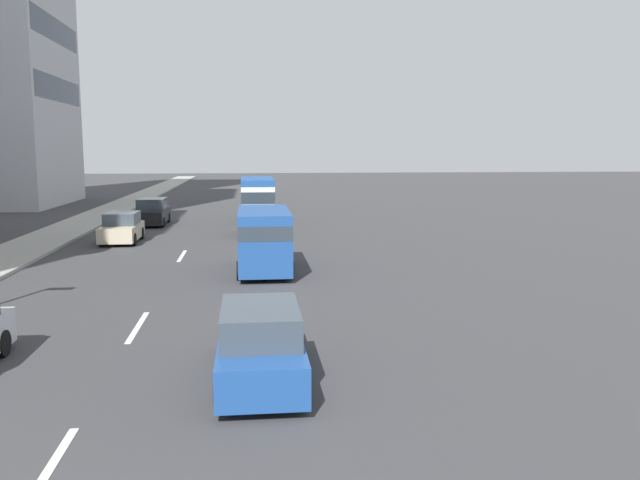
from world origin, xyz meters
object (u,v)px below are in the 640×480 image
at_px(car_fourth, 122,228).
at_px(car_sixth, 152,212).
at_px(car_second, 256,222).
at_px(minibus_lead, 257,197).
at_px(van_fifth, 264,237).
at_px(car_seventh, 260,344).

relative_size(car_fourth, car_sixth, 0.88).
xyz_separation_m(car_second, car_sixth, (5.70, 6.70, 0.07)).
relative_size(minibus_lead, van_fifth, 1.30).
distance_m(minibus_lead, car_second, 7.47).
bearing_deg(car_fourth, car_second, 108.99).
height_order(car_fourth, car_seventh, car_seventh).
bearing_deg(car_sixth, car_fourth, -2.88).
xyz_separation_m(minibus_lead, car_seventh, (-31.50, 0.38, -0.83)).
bearing_deg(minibus_lead, car_seventh, 179.30).
xyz_separation_m(minibus_lead, car_sixth, (-1.72, 6.89, -0.80)).
distance_m(van_fifth, car_seventh, 12.40).
distance_m(car_fourth, car_seventh, 22.72).
bearing_deg(van_fifth, car_fourth, 38.22).
height_order(car_sixth, car_seventh, car_sixth).
relative_size(minibus_lead, car_seventh, 1.43).
distance_m(car_second, car_fourth, 7.52).
distance_m(minibus_lead, van_fifth, 19.13).
height_order(van_fifth, car_seventh, van_fifth).
bearing_deg(car_second, minibus_lead, -1.50).
bearing_deg(car_sixth, car_seventh, 12.33).
bearing_deg(car_seventh, van_fifth, -1.74).
bearing_deg(van_fifth, minibus_lead, -0.02).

